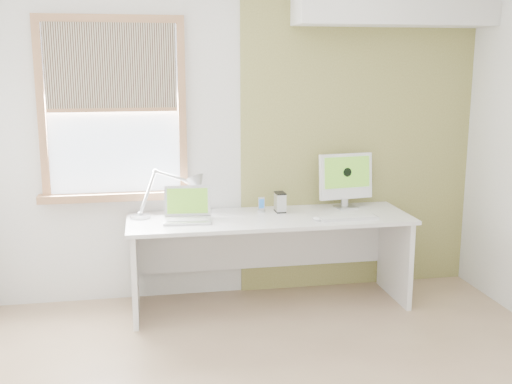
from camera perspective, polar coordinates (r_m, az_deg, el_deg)
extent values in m
cube|color=silver|center=(5.02, -1.46, 4.98)|extent=(4.00, 0.02, 2.60)
cube|color=silver|center=(1.71, 17.42, -9.04)|extent=(4.00, 0.02, 2.60)
cube|color=olive|center=(5.25, 9.47, 5.12)|extent=(2.00, 0.02, 2.60)
cube|color=#9F6C46|center=(4.96, -19.30, 7.15)|extent=(0.06, 0.06, 1.42)
cube|color=#9F6C46|center=(4.91, -6.88, 7.68)|extent=(0.06, 0.06, 1.42)
cube|color=#9F6C46|center=(4.90, -13.51, 15.40)|extent=(1.00, 0.06, 0.06)
cube|color=#9F6C46|center=(4.98, -12.77, -0.39)|extent=(1.20, 0.14, 0.06)
cube|color=#D1E2F9|center=(4.92, -13.12, 7.47)|extent=(1.00, 0.01, 1.30)
cube|color=beige|center=(4.87, -13.32, 11.25)|extent=(0.98, 0.02, 0.65)
cube|color=#9F6C46|center=(4.88, -13.14, 7.43)|extent=(0.98, 0.03, 0.03)
cube|color=white|center=(4.79, 1.31, -2.47)|extent=(2.20, 0.70, 0.03)
cube|color=white|center=(4.80, -11.18, -7.21)|extent=(0.04, 0.64, 0.70)
cube|color=white|center=(5.20, 12.76, -5.81)|extent=(0.04, 0.64, 0.70)
cube|color=white|center=(5.16, 0.57, -4.47)|extent=(2.08, 0.02, 0.48)
cylinder|color=silver|center=(4.83, -10.70, -2.24)|extent=(0.19, 0.19, 0.02)
sphere|color=silver|center=(4.82, -10.71, -2.05)|extent=(0.06, 0.06, 0.05)
cylinder|color=silver|center=(4.81, -10.03, -0.08)|extent=(0.16, 0.07, 0.34)
sphere|color=silver|center=(4.79, -9.34, 1.91)|extent=(0.05, 0.05, 0.04)
cylinder|color=silver|center=(4.83, -7.57, 1.38)|extent=(0.31, 0.07, 0.13)
sphere|color=silver|center=(4.87, -5.84, 0.87)|extent=(0.05, 0.05, 0.04)
cone|color=silver|center=(4.89, -5.53, 0.57)|extent=(0.27, 0.27, 0.20)
cube|color=silver|center=(4.67, -6.37, -2.61)|extent=(0.37, 0.28, 0.02)
cube|color=#B2B5B7|center=(4.66, -6.37, -2.49)|extent=(0.31, 0.18, 0.00)
cube|color=silver|center=(4.76, -6.38, -0.80)|extent=(0.36, 0.10, 0.23)
cube|color=#518920|center=(4.75, -6.38, -0.82)|extent=(0.31, 0.08, 0.19)
cylinder|color=silver|center=(4.93, 0.50, -1.76)|extent=(0.07, 0.07, 0.02)
cube|color=silver|center=(4.92, 0.50, -1.07)|extent=(0.05, 0.02, 0.10)
cube|color=#194C99|center=(4.91, 0.52, -1.08)|extent=(0.04, 0.01, 0.07)
cube|color=silver|center=(4.93, 2.25, -0.95)|extent=(0.08, 0.12, 0.16)
cube|color=black|center=(4.91, 2.26, -0.10)|extent=(0.08, 0.12, 0.01)
cube|color=black|center=(4.94, 2.24, -1.78)|extent=(0.08, 0.12, 0.01)
cube|color=silver|center=(5.14, 8.34, -1.38)|extent=(0.19, 0.17, 0.01)
cube|color=silver|center=(5.14, 8.22, -0.46)|extent=(0.06, 0.03, 0.15)
cube|color=white|center=(5.10, 8.33, 1.46)|extent=(0.46, 0.14, 0.38)
cube|color=#518920|center=(5.07, 8.47, 1.83)|extent=(0.40, 0.08, 0.25)
cylinder|color=black|center=(5.07, 8.49, 1.82)|extent=(0.08, 0.02, 0.07)
cube|color=white|center=(4.76, 8.57, -2.39)|extent=(0.46, 0.14, 0.02)
cube|color=white|center=(4.76, 8.58, -2.28)|extent=(0.43, 0.11, 0.00)
ellipsoid|color=white|center=(4.69, 5.69, -2.49)|extent=(0.08, 0.11, 0.03)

